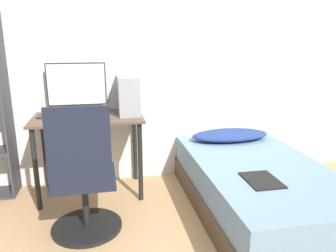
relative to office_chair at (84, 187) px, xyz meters
name	(u,v)px	position (x,y,z in m)	size (l,w,h in m)	color
ground_plane	(157,252)	(0.50, -0.33, -0.39)	(14.00, 14.00, 0.00)	tan
wall_back	(134,61)	(0.50, 1.03, 0.86)	(8.00, 0.05, 2.50)	silver
desk	(89,130)	(0.03, 0.71, 0.25)	(1.01, 0.58, 0.77)	brown
office_chair	(84,187)	(0.00, 0.00, 0.00)	(0.55, 0.55, 1.04)	black
bed	(258,188)	(1.45, 0.06, -0.17)	(1.06, 1.89, 0.44)	#4C3D2D
pillow	(230,135)	(1.45, 0.74, 0.11)	(0.81, 0.36, 0.11)	navy
magazine	(262,180)	(1.30, -0.26, 0.06)	(0.24, 0.32, 0.01)	black
monitor	(77,86)	(-0.07, 0.90, 0.64)	(0.55, 0.19, 0.48)	black
keyboard	(78,119)	(-0.05, 0.59, 0.39)	(0.41, 0.12, 0.02)	silver
pc_tower	(128,95)	(0.41, 0.78, 0.56)	(0.19, 0.41, 0.36)	#99999E
mouse	(107,118)	(0.20, 0.59, 0.39)	(0.06, 0.09, 0.02)	silver
phone	(41,117)	(-0.40, 0.77, 0.38)	(0.07, 0.14, 0.01)	black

